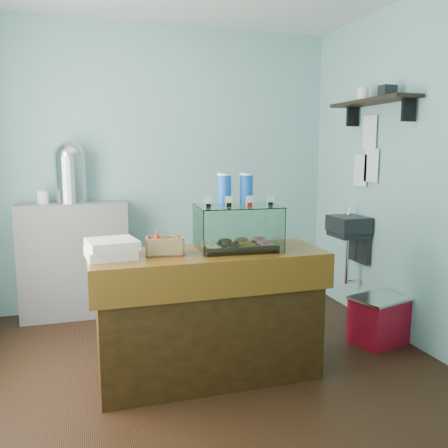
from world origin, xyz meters
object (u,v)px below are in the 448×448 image
object	(u,v)px
counter	(209,314)
coffee_urn	(70,171)
display_case	(237,224)
red_cooler	(379,320)

from	to	relation	value
counter	coffee_urn	distance (m)	2.06
display_case	counter	bearing A→B (deg)	-160.05
counter	red_cooler	distance (m)	1.54
counter	coffee_urn	world-z (taller)	coffee_urn
display_case	red_cooler	distance (m)	1.56
counter	coffee_urn	bearing A→B (deg)	119.41
coffee_urn	red_cooler	bearing A→B (deg)	-30.64
counter	coffee_urn	size ratio (longest dim) A/B	2.79
coffee_urn	red_cooler	xyz separation A→B (m)	(2.41, -1.43, -1.20)
counter	display_case	world-z (taller)	display_case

